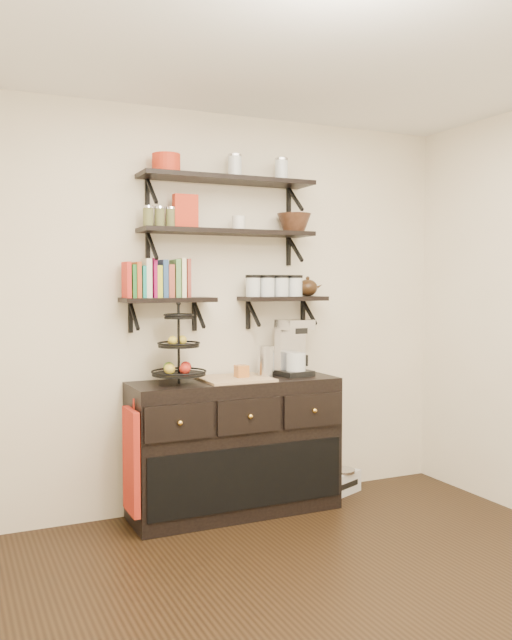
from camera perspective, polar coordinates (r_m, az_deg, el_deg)
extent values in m
plane|color=black|center=(3.49, 8.77, -23.15)|extent=(3.50, 3.50, 0.00)
cube|color=white|center=(3.34, 9.20, 23.33)|extent=(3.50, 3.50, 0.02)
cube|color=white|center=(4.69, -2.98, 0.76)|extent=(3.50, 0.02, 2.70)
cube|color=black|center=(4.62, -2.37, 11.74)|extent=(1.20, 0.27, 0.03)
cube|color=black|center=(4.54, -9.14, 10.37)|extent=(0.02, 0.03, 0.20)
cube|color=black|center=(4.93, 2.77, 9.84)|extent=(0.02, 0.03, 0.20)
cube|color=black|center=(4.58, -2.36, 7.40)|extent=(1.20, 0.27, 0.03)
cube|color=black|center=(4.51, -9.10, 5.96)|extent=(0.02, 0.03, 0.20)
cube|color=black|center=(4.90, 2.76, 5.77)|extent=(0.02, 0.03, 0.20)
cube|color=black|center=(4.43, -7.43, 1.69)|extent=(0.60, 0.25, 0.03)
cube|color=black|center=(4.48, -10.52, 0.21)|extent=(0.02, 0.03, 0.20)
cube|color=black|center=(4.61, -5.22, 0.33)|extent=(0.03, 0.03, 0.20)
cube|color=black|center=(4.75, 2.29, 1.82)|extent=(0.60, 0.25, 0.03)
cube|color=black|center=(4.76, -0.67, 0.43)|extent=(0.03, 0.03, 0.20)
cube|color=black|center=(4.96, 3.97, 0.54)|extent=(0.02, 0.03, 0.20)
cube|color=red|center=(4.37, -10.70, 3.15)|extent=(0.02, 0.15, 0.20)
cube|color=#23692A|center=(4.37, -10.28, 3.42)|extent=(0.03, 0.15, 0.24)
cube|color=#B94D21|center=(4.38, -9.79, 3.23)|extent=(0.04, 0.15, 0.21)
cube|color=teal|center=(4.39, -9.34, 3.49)|extent=(0.03, 0.15, 0.25)
cube|color=beige|center=(4.40, -8.91, 3.30)|extent=(0.03, 0.15, 0.22)
cube|color=#930F50|center=(4.41, -8.41, 3.56)|extent=(0.04, 0.15, 0.26)
cube|color=gold|center=(4.42, -7.94, 3.37)|extent=(0.03, 0.15, 0.23)
cube|color=navy|center=(4.43, -7.50, 3.18)|extent=(0.03, 0.15, 0.20)
cube|color=#A24534|center=(4.45, -6.99, 3.44)|extent=(0.04, 0.15, 0.24)
cube|color=#548B4C|center=(4.46, -6.51, 3.25)|extent=(0.03, 0.15, 0.21)
cube|color=#F5E9B8|center=(4.47, -6.06, 3.51)|extent=(0.03, 0.15, 0.25)
cube|color=brown|center=(4.48, -5.64, 3.32)|extent=(0.02, 0.15, 0.22)
cylinder|color=silver|center=(4.65, -0.26, 2.77)|extent=(0.10, 0.10, 0.13)
cylinder|color=silver|center=(4.70, 0.96, 2.78)|extent=(0.10, 0.10, 0.13)
cylinder|color=silver|center=(4.75, 2.16, 2.78)|extent=(0.10, 0.10, 0.13)
cylinder|color=silver|center=(4.80, 3.33, 2.78)|extent=(0.10, 0.10, 0.13)
cube|color=black|center=(4.61, -1.80, -10.61)|extent=(1.40, 0.45, 0.90)
cube|color=tan|center=(4.52, -1.81, -4.96)|extent=(0.45, 0.41, 0.02)
sphere|color=gold|center=(4.16, -6.41, -8.61)|extent=(0.04, 0.04, 0.04)
sphere|color=gold|center=(4.32, -0.47, -8.13)|extent=(0.04, 0.04, 0.04)
sphere|color=gold|center=(4.53, 4.96, -7.61)|extent=(0.04, 0.04, 0.04)
cylinder|color=black|center=(4.35, -6.53, -2.05)|extent=(0.02, 0.02, 0.50)
cylinder|color=black|center=(4.38, -6.51, -4.55)|extent=(0.34, 0.34, 0.01)
cylinder|color=black|center=(4.36, -6.53, -2.18)|extent=(0.26, 0.26, 0.02)
cylinder|color=black|center=(4.34, -6.54, 0.21)|extent=(0.18, 0.18, 0.02)
sphere|color=#B21914|center=(4.43, -5.93, -3.93)|extent=(0.07, 0.07, 0.07)
sphere|color=gold|center=(4.34, -7.04, -1.74)|extent=(0.06, 0.06, 0.06)
cube|color=#B36529|center=(4.53, -1.22, -4.32)|extent=(0.08, 0.08, 0.08)
cube|color=black|center=(4.71, 3.27, -4.49)|extent=(0.24, 0.22, 0.04)
cube|color=silver|center=(4.75, 2.89, -2.43)|extent=(0.22, 0.10, 0.33)
cube|color=silver|center=(4.68, 3.28, -0.38)|extent=(0.24, 0.22, 0.07)
cylinder|color=silver|center=(4.68, 3.39, -3.53)|extent=(0.15, 0.15, 0.13)
cylinder|color=silver|center=(4.58, 0.87, -3.57)|extent=(0.11, 0.11, 0.22)
cube|color=#A31811|center=(4.29, -10.47, -11.61)|extent=(0.04, 0.27, 0.64)
cube|color=silver|center=(5.15, 7.23, -13.42)|extent=(0.33, 0.25, 0.16)
cylinder|color=silver|center=(5.13, 7.24, -12.47)|extent=(0.26, 0.26, 0.02)
cube|color=black|center=(5.09, 7.71, -13.63)|extent=(0.24, 0.11, 0.04)
cube|color=red|center=(4.48, -5.97, 9.08)|extent=(0.16, 0.06, 0.22)
cylinder|color=white|center=(4.61, -1.47, 8.16)|extent=(0.09, 0.09, 0.10)
cylinder|color=red|center=(4.48, -7.57, 12.94)|extent=(0.18, 0.18, 0.12)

